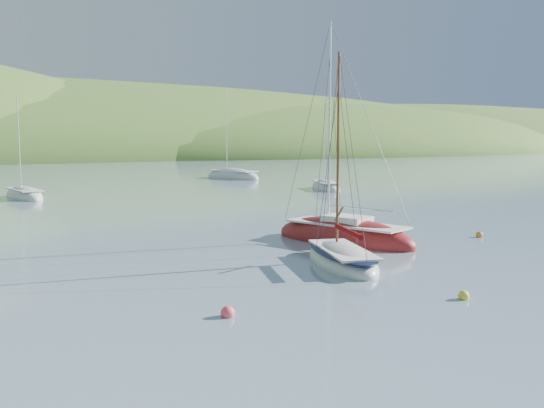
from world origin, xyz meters
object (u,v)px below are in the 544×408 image
daysailer_white (342,259)px  distant_sloop_a (24,196)px  sloop_red (344,238)px  distant_sloop_b (233,177)px  distant_sloop_d (326,188)px

daysailer_white → distant_sloop_a: distant_sloop_a is taller
sloop_red → distant_sloop_b: 49.86m
distant_sloop_a → daysailer_white: bearing=-86.2°
distant_sloop_d → distant_sloop_a: bearing=-171.9°
daysailer_white → distant_sloop_b: 55.41m
distant_sloop_a → distant_sloop_b: (27.58, 14.76, 0.04)m
daysailer_white → distant_sloop_d: 38.16m
distant_sloop_a → distant_sloop_d: (29.59, -5.18, -0.00)m
sloop_red → distant_sloop_d: bearing=38.1°
sloop_red → distant_sloop_a: 35.32m
daysailer_white → distant_sloop_b: size_ratio=0.77×
sloop_red → distant_sloop_a: bearing=90.6°
daysailer_white → distant_sloop_d: size_ratio=1.01×
sloop_red → distant_sloop_a: (-12.88, 32.89, -0.06)m
distant_sloop_b → daysailer_white: bearing=-128.6°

